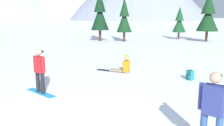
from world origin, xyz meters
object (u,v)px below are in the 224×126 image
Objects in this scene: snowboarder_background at (123,66)px; pine_tree_short at (208,15)px; backpack_teal at (190,75)px; pine_tree_tall at (124,18)px; pine_tree_slender at (179,21)px; pine_tree_young at (100,13)px; snowboarder_foreground at (213,109)px; snowboarder_midground at (40,70)px.

snowboarder_background is 0.32× the size of pine_tree_short.
pine_tree_tall is (-1.29, 16.80, 2.48)m from backpack_teal.
pine_tree_tall reaches higher than snowboarder_background.
backpack_teal is at bearing -106.91° from pine_tree_slender.
pine_tree_tall is 0.85× the size of pine_tree_young.
pine_tree_slender reaches higher than backpack_teal.
pine_tree_tall is 9.40m from pine_tree_short.
pine_tree_slender is at bearing 9.00° from pine_tree_young.
pine_tree_tall reaches higher than backpack_teal.
pine_tree_short is (2.21, -3.04, 0.78)m from pine_tree_slender.
snowboarder_foreground is 24.22m from pine_tree_short.
pine_tree_young is (-1.13, 16.18, 2.86)m from snowboarder_background.
snowboarder_foreground is 0.50× the size of pine_tree_slender.
snowboarder_foreground is 23.73m from pine_tree_young.
snowboarder_midground is at bearing -96.73° from pine_tree_young.
snowboarder_midground is at bearing -165.81° from backpack_teal.
pine_tree_short reaches higher than snowboarder_foreground.
backpack_teal is at bearing 73.16° from snowboarder_foreground.
pine_tree_short is at bearing 63.62° from backpack_teal.
snowboarder_midground is at bearing -136.93° from snowboarder_background.
snowboarder_background is 3.31m from backpack_teal.
snowboarder_foreground is 1.19× the size of snowboarder_midground.
pine_tree_tall is 0.90× the size of pine_tree_short.
snowboarder_background is 18.54m from pine_tree_short.
pine_tree_young reaches higher than pine_tree_short.
snowboarder_foreground is 1.14× the size of snowboarder_background.
pine_tree_short is (9.38, -0.49, 0.29)m from pine_tree_tall.
backpack_teal is (2.89, -1.60, -0.10)m from snowboarder_background.
pine_tree_young is at bearing -171.00° from pine_tree_slender.
pine_tree_slender is (7.62, 25.09, 1.26)m from snowboarder_foreground.
snowboarder_foreground is 7.46m from snowboarder_background.
backpack_teal is 20.32m from pine_tree_slender.
pine_tree_young reaches higher than pine_tree_tall.
snowboarder_foreground is at bearing -114.02° from pine_tree_short.
pine_tree_short is at bearing 51.18° from snowboarder_midground.
snowboarder_midground is 19.64m from pine_tree_young.
snowboarder_foreground is 4.25× the size of backpack_teal.
pine_tree_slender is at bearing 73.11° from snowboarder_foreground.
pine_tree_slender is (12.20, 20.94, 1.33)m from snowboarder_midground.
pine_tree_slender is at bearing 63.69° from snowboarder_background.
backpack_teal is 0.08× the size of pine_tree_young.
pine_tree_short is at bearing -6.93° from pine_tree_young.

